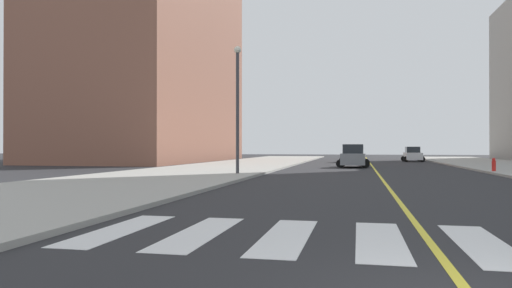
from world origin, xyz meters
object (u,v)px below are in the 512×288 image
Objects in this scene: street_lamp at (238,99)px; car_silver_second at (352,154)px; car_gray_nearest at (353,157)px; fire_hydrant at (494,165)px; car_white_third at (413,155)px.

car_silver_second is at bearing 76.60° from street_lamp.
car_gray_nearest reaches higher than car_silver_second.
car_gray_nearest is 14.17m from car_silver_second.
street_lamp reaches higher than fire_hydrant.
car_white_third is at bearing 70.73° from car_gray_nearest.
car_silver_second is 0.57× the size of street_lamp.
car_gray_nearest is 5.13× the size of fire_hydrant.
car_silver_second is 5.08× the size of fire_hydrant.
car_white_third is (7.23, 4.30, -0.09)m from car_silver_second.
fire_hydrant is at bearing 21.02° from street_lamp.
street_lamp is at bearing -115.25° from car_gray_nearest.
fire_hydrant is (9.67, -21.70, -0.36)m from car_silver_second.
car_gray_nearest is 12.06m from fire_hydrant.
car_white_third is at bearing 66.70° from street_lamp.
fire_hydrant is at bearing 94.46° from car_white_third.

